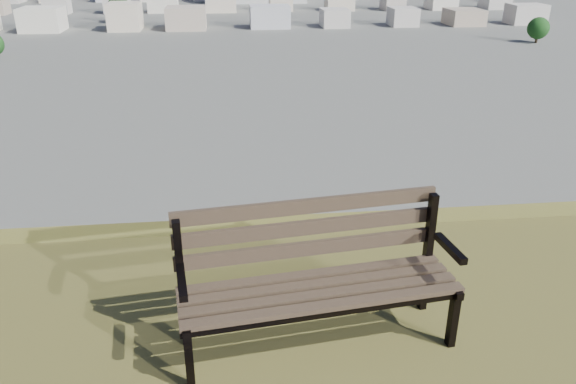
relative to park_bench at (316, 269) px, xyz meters
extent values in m
cube|color=#473B29|center=(0.04, -0.30, -0.10)|extent=(1.90, 0.32, 0.04)
cube|color=#473B29|center=(0.02, -0.17, -0.10)|extent=(1.90, 0.32, 0.04)
cube|color=#473B29|center=(0.01, -0.05, -0.10)|extent=(1.90, 0.32, 0.04)
cube|color=#473B29|center=(-0.01, 0.08, -0.10)|extent=(1.90, 0.32, 0.04)
cube|color=#473B29|center=(-0.02, 0.16, 0.07)|extent=(1.90, 0.27, 0.11)
cube|color=#473B29|center=(-0.02, 0.19, 0.23)|extent=(1.90, 0.27, 0.11)
cube|color=#473B29|center=(-0.03, 0.22, 0.38)|extent=(1.90, 0.27, 0.11)
cube|color=black|center=(-0.86, -0.43, -0.33)|extent=(0.06, 0.07, 0.47)
cube|color=black|center=(-0.92, 0.02, -0.08)|extent=(0.06, 0.07, 0.97)
cube|color=black|center=(-0.89, -0.22, -0.13)|extent=(0.12, 0.53, 0.05)
cube|color=black|center=(-0.88, -0.27, 0.14)|extent=(0.10, 0.38, 0.05)
cube|color=black|center=(0.94, -0.21, -0.33)|extent=(0.06, 0.07, 0.47)
cube|color=black|center=(0.89, 0.24, -0.08)|extent=(0.06, 0.07, 0.97)
cube|color=black|center=(0.92, 0.00, -0.13)|extent=(0.12, 0.53, 0.05)
cube|color=black|center=(0.92, -0.05, 0.14)|extent=(0.10, 0.38, 0.05)
cube|color=black|center=(0.04, -0.31, -0.14)|extent=(1.90, 0.28, 0.04)
cube|color=black|center=(-0.01, 0.09, -0.14)|extent=(1.90, 0.28, 0.04)
cube|color=silver|center=(-59.11, 197.64, -22.06)|extent=(11.00, 11.00, 7.00)
cube|color=#C0B2A5|center=(-35.11, 197.64, -22.06)|extent=(11.00, 11.00, 7.00)
cube|color=#B5A290|center=(-11.11, 197.64, -22.06)|extent=(11.00, 11.00, 7.00)
cube|color=#BBBABF|center=(12.89, 197.64, -22.06)|extent=(11.00, 11.00, 7.00)
cube|color=beige|center=(36.89, 197.64, -22.06)|extent=(11.00, 11.00, 7.00)
cube|color=tan|center=(60.89, 197.64, -22.06)|extent=(11.00, 11.00, 7.00)
cube|color=silver|center=(84.89, 197.64, -22.06)|extent=(11.00, 11.00, 7.00)
cube|color=beige|center=(108.89, 197.64, -22.06)|extent=(11.00, 11.00, 7.00)
cube|color=#B5A290|center=(-71.11, 247.64, -22.06)|extent=(11.00, 11.00, 7.00)
cube|color=#BBBABF|center=(-47.11, 247.64, -22.06)|extent=(11.00, 11.00, 7.00)
cube|color=beige|center=(-23.11, 247.64, -22.06)|extent=(11.00, 11.00, 7.00)
cube|color=tan|center=(0.89, 247.64, -22.06)|extent=(11.00, 11.00, 7.00)
cube|color=silver|center=(24.89, 247.64, -22.06)|extent=(11.00, 11.00, 7.00)
cube|color=beige|center=(48.89, 247.64, -22.06)|extent=(11.00, 11.00, 7.00)
cube|color=silver|center=(72.89, 247.64, -22.06)|extent=(11.00, 11.00, 7.00)
cube|color=#C0B2A5|center=(96.89, 247.64, -22.06)|extent=(11.00, 11.00, 7.00)
cube|color=#B5A290|center=(120.89, 247.64, -22.06)|extent=(11.00, 11.00, 7.00)
cylinder|color=#332719|center=(90.89, 157.64, -24.51)|extent=(0.80, 0.80, 2.10)
sphere|color=black|center=(90.89, 157.64, -21.36)|extent=(6.30, 6.30, 6.30)
cylinder|color=#332719|center=(-39.11, 217.64, -24.21)|extent=(0.80, 0.80, 2.70)
sphere|color=black|center=(-39.11, 217.64, -20.16)|extent=(8.10, 8.10, 8.10)
camera|label=1|loc=(-0.55, -3.26, 2.06)|focal=35.00mm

